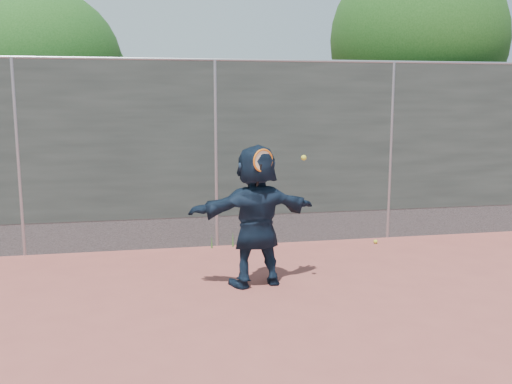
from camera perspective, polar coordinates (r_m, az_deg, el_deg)
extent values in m
plane|color=#9E4C42|center=(6.20, 0.20, -13.55)|extent=(80.00, 80.00, 0.00)
imported|color=#121F31|center=(7.33, 0.00, -2.37)|extent=(1.77, 0.80, 1.84)
sphere|color=gold|center=(9.78, 11.86, -4.87)|extent=(0.07, 0.07, 0.07)
cube|color=#38423D|center=(9.19, -4.06, 5.24)|extent=(20.00, 0.04, 2.50)
cube|color=slate|center=(9.41, -3.95, -3.90)|extent=(20.00, 0.03, 0.50)
cylinder|color=gray|center=(9.18, -4.15, 13.05)|extent=(20.00, 0.05, 0.05)
cylinder|color=gray|center=(9.33, -22.67, 3.06)|extent=(0.06, 0.06, 3.00)
cylinder|color=gray|center=(9.21, -4.04, 3.69)|extent=(0.06, 0.06, 3.00)
cylinder|color=gray|center=(10.02, 13.29, 3.93)|extent=(0.06, 0.06, 3.00)
torus|color=orange|center=(7.03, 0.71, 3.16)|extent=(0.28, 0.14, 0.29)
cylinder|color=beige|center=(7.03, 0.71, 3.16)|extent=(0.23, 0.11, 0.25)
cylinder|color=black|center=(7.06, 0.28, 1.55)|extent=(0.08, 0.13, 0.33)
sphere|color=gold|center=(7.11, 4.79, 3.44)|extent=(0.07, 0.07, 0.07)
cylinder|color=#382314|center=(12.66, 15.38, 4.04)|extent=(0.28, 0.28, 2.60)
sphere|color=#23561C|center=(12.66, 15.85, 14.41)|extent=(3.60, 3.60, 3.60)
sphere|color=#23561C|center=(13.15, 18.25, 12.52)|extent=(2.52, 2.52, 2.52)
cylinder|color=#382314|center=(12.31, -19.80, 2.74)|extent=(0.28, 0.28, 2.20)
sphere|color=#23561C|center=(12.25, -20.31, 11.71)|extent=(3.00, 3.00, 3.00)
sphere|color=#23561C|center=(12.36, -17.29, 10.45)|extent=(2.10, 2.10, 2.10)
cone|color=#387226|center=(9.36, -2.33, -4.72)|extent=(0.03, 0.03, 0.26)
cone|color=#387226|center=(9.42, -0.54, -4.49)|extent=(0.03, 0.03, 0.30)
cone|color=#387226|center=(9.30, -4.45, -4.96)|extent=(0.03, 0.03, 0.22)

